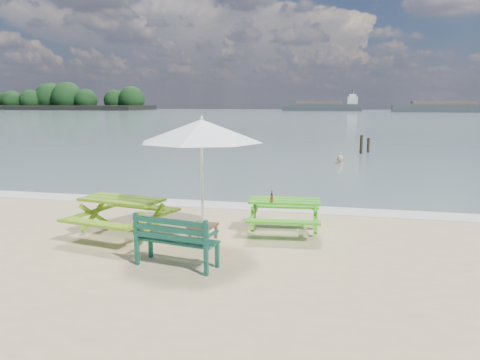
% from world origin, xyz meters
% --- Properties ---
extents(sea, '(300.00, 300.00, 0.00)m').
position_xyz_m(sea, '(0.00, 85.00, 0.00)').
color(sea, slate).
rests_on(sea, ground).
extents(foam_strip, '(22.00, 0.90, 0.01)m').
position_xyz_m(foam_strip, '(0.00, 4.60, 0.01)').
color(foam_strip, silver).
rests_on(foam_strip, ground).
extents(island_headland, '(90.00, 22.00, 7.60)m').
position_xyz_m(island_headland, '(-110.00, 140.00, 3.26)').
color(island_headland, black).
rests_on(island_headland, ground).
extents(picnic_table_left, '(2.06, 2.21, 0.82)m').
position_xyz_m(picnic_table_left, '(-1.94, 1.22, 0.40)').
color(picnic_table_left, '#679716').
rests_on(picnic_table_left, ground).
extents(picnic_table_right, '(1.67, 1.82, 0.73)m').
position_xyz_m(picnic_table_right, '(1.34, 2.31, 0.35)').
color(picnic_table_right, '#39A318').
rests_on(picnic_table_right, ground).
extents(park_bench, '(1.51, 0.74, 0.89)m').
position_xyz_m(park_bench, '(-0.18, -0.22, 0.28)').
color(park_bench, '#104333').
rests_on(park_bench, ground).
extents(side_table, '(0.58, 0.58, 0.32)m').
position_xyz_m(side_table, '(-0.22, 1.38, 0.17)').
color(side_table, brown).
rests_on(side_table, ground).
extents(patio_umbrella, '(2.89, 2.89, 2.47)m').
position_xyz_m(patio_umbrella, '(-0.22, 1.38, 2.24)').
color(patio_umbrella, silver).
rests_on(patio_umbrella, ground).
extents(beer_bottle, '(0.07, 0.07, 0.25)m').
position_xyz_m(beer_bottle, '(1.11, 2.01, 0.81)').
color(beer_bottle, '#915C15').
rests_on(beer_bottle, picnic_table_right).
extents(swimmer, '(0.71, 0.59, 1.67)m').
position_xyz_m(swimmer, '(2.29, 14.22, -0.43)').
color(swimmer, tan).
rests_on(swimmer, ground).
extents(mooring_pilings, '(0.56, 0.76, 1.21)m').
position_xyz_m(mooring_pilings, '(3.50, 19.14, 0.37)').
color(mooring_pilings, black).
rests_on(mooring_pilings, ground).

